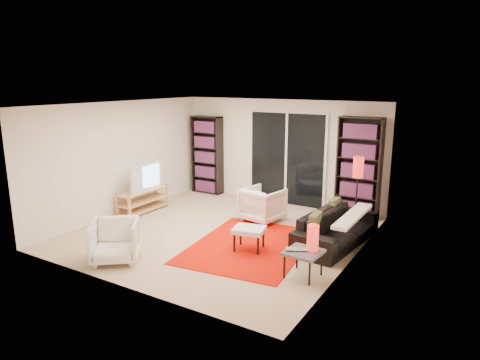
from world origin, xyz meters
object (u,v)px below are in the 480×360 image
object	(u,v)px
sofa	(337,228)
armchair_front	(115,241)
floor_lamp	(358,174)
bookshelf_right	(359,168)
bookshelf_left	(207,155)
ottoman	(249,231)
armchair_back	(263,204)
side_table	(303,254)
tv_stand	(143,200)

from	to	relation	value
sofa	armchair_front	xyz separation A→B (m)	(-2.78, -2.53, 0.04)
armchair_front	floor_lamp	xyz separation A→B (m)	(2.87, 3.35, 0.77)
bookshelf_right	bookshelf_left	bearing A→B (deg)	180.00
ottoman	floor_lamp	xyz separation A→B (m)	(1.26, 1.87, 0.77)
bookshelf_left	sofa	world-z (taller)	bookshelf_left
sofa	armchair_front	world-z (taller)	armchair_front
ottoman	floor_lamp	distance (m)	2.38
armchair_back	bookshelf_left	bearing A→B (deg)	-19.44
sofa	bookshelf_left	bearing A→B (deg)	72.73
side_table	sofa	bearing A→B (deg)	90.15
sofa	armchair_front	size ratio (longest dim) A/B	2.75
tv_stand	side_table	size ratio (longest dim) A/B	2.36
armchair_back	bookshelf_right	bearing A→B (deg)	-130.57
floor_lamp	ottoman	bearing A→B (deg)	-123.99
tv_stand	ottoman	xyz separation A→B (m)	(3.08, -0.71, 0.08)
ottoman	tv_stand	bearing A→B (deg)	167.08
bookshelf_left	tv_stand	xyz separation A→B (m)	(-0.26, -2.07, -0.71)
armchair_front	floor_lamp	size ratio (longest dim) A/B	0.51
floor_lamp	tv_stand	bearing A→B (deg)	-165.03
bookshelf_right	ottoman	size ratio (longest dim) A/B	3.52
armchair_back	side_table	size ratio (longest dim) A/B	1.42
bookshelf_right	armchair_front	distance (m)	5.06
armchair_front	tv_stand	bearing A→B (deg)	85.81
floor_lamp	bookshelf_left	bearing A→B (deg)	167.49
bookshelf_left	bookshelf_right	xyz separation A→B (m)	(3.85, -0.00, 0.07)
ottoman	bookshelf_right	bearing A→B (deg)	69.78
armchair_front	armchair_back	bearing A→B (deg)	32.05
tv_stand	armchair_back	bearing A→B (deg)	17.05
armchair_front	side_table	distance (m)	2.97
bookshelf_right	ottoman	distance (m)	3.04
armchair_back	floor_lamp	bearing A→B (deg)	-158.12
bookshelf_left	sofa	xyz separation A→B (m)	(4.00, -1.73, -0.68)
sofa	armchair_back	xyz separation A→B (m)	(-1.72, 0.44, 0.05)
floor_lamp	armchair_back	bearing A→B (deg)	-168.04
bookshelf_left	floor_lamp	world-z (taller)	bookshelf_left
tv_stand	armchair_back	world-z (taller)	armchair_back
armchair_back	armchair_front	world-z (taller)	armchair_back
bookshelf_left	armchair_back	xyz separation A→B (m)	(2.29, -1.29, -0.63)
armchair_front	ottoman	size ratio (longest dim) A/B	1.23
bookshelf_right	ottoman	bearing A→B (deg)	-110.22
ottoman	side_table	bearing A→B (deg)	-21.33
sofa	ottoman	size ratio (longest dim) A/B	3.37
sofa	armchair_back	world-z (taller)	armchair_back
tv_stand	armchair_back	distance (m)	2.66
armchair_back	floor_lamp	world-z (taller)	floor_lamp
bookshelf_left	tv_stand	world-z (taller)	bookshelf_left
bookshelf_right	floor_lamp	world-z (taller)	bookshelf_right
tv_stand	armchair_back	xyz separation A→B (m)	(2.55, 0.78, 0.08)
bookshelf_left	armchair_front	distance (m)	4.48
tv_stand	armchair_front	bearing A→B (deg)	-55.99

